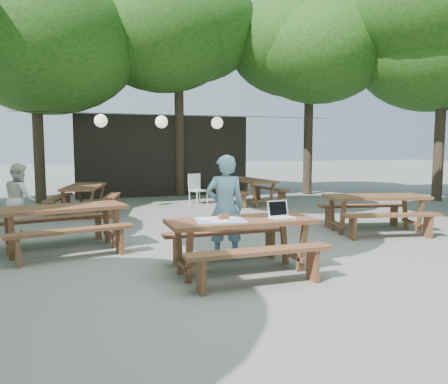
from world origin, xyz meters
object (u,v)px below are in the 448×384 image
woman (225,208)px  plastic_chair (198,195)px  second_person (20,199)px  main_picnic_table (241,245)px  picnic_table_nw (63,228)px

woman → plastic_chair: 6.64m
woman → second_person: (-3.20, 3.21, -0.10)m
plastic_chair → main_picnic_table: bearing=-122.6°
main_picnic_table → woman: size_ratio=1.24×
main_picnic_table → plastic_chair: size_ratio=2.22×
woman → second_person: 4.53m
picnic_table_nw → plastic_chair: 6.32m
woman → plastic_chair: woman is taller
picnic_table_nw → plastic_chair: size_ratio=2.43×
main_picnic_table → woman: woman is taller
woman → plastic_chair: (1.37, 6.47, -0.55)m
plastic_chair → woman: bearing=-123.6°
picnic_table_nw → second_person: bearing=102.2°
main_picnic_table → plastic_chair: (1.41, 7.22, -0.13)m
picnic_table_nw → plastic_chair: plastic_chair is taller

